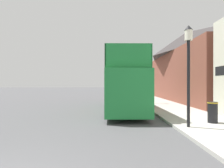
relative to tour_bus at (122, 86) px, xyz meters
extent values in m
plane|color=#4C4C4F|center=(-3.25, 10.21, -1.83)|extent=(144.00, 144.00, 0.00)
cube|color=#ADAAA3|center=(3.83, 7.21, -1.76)|extent=(3.63, 108.00, 0.14)
cube|color=brown|center=(8.65, 8.70, 0.97)|extent=(6.00, 20.74, 5.60)
pyramid|color=#383333|center=(8.65, 8.70, 5.27)|extent=(6.00, 20.74, 2.99)
cube|color=#1E7A38|center=(0.00, -0.13, -0.28)|extent=(2.56, 9.79, 2.55)
cube|color=orange|center=(0.01, -0.61, -0.15)|extent=(2.54, 5.40, 0.45)
cube|color=black|center=(0.00, -0.13, 0.49)|extent=(2.58, 9.01, 0.70)
cube|color=#1E7A38|center=(0.00, -0.13, 1.04)|extent=(2.55, 9.01, 0.10)
cube|color=#1E7A38|center=(-1.19, -0.14, 1.69)|extent=(0.16, 8.99, 1.19)
cube|color=#1E7A38|center=(1.20, -0.11, 1.69)|extent=(0.16, 8.99, 1.19)
cube|color=#1E7A38|center=(0.05, -4.58, 1.69)|extent=(2.46, 0.10, 1.19)
cube|color=#1E7A38|center=(-0.04, 3.68, 1.69)|extent=(2.48, 1.39, 1.19)
cylinder|color=black|center=(-1.14, 2.89, -1.33)|extent=(0.29, 0.99, 0.98)
cylinder|color=black|center=(1.08, 2.91, -1.33)|extent=(0.29, 0.99, 0.98)
cylinder|color=black|center=(-1.08, -2.97, -1.33)|extent=(0.29, 0.99, 0.98)
cylinder|color=black|center=(1.14, -2.95, -1.33)|extent=(0.29, 0.99, 0.98)
cube|color=silver|center=(0.85, 8.33, -1.31)|extent=(1.96, 4.28, 0.69)
cube|color=black|center=(0.85, 8.20, -0.73)|extent=(1.67, 2.08, 0.46)
cylinder|color=black|center=(-0.03, 9.61, -1.51)|extent=(0.22, 0.65, 0.64)
cylinder|color=black|center=(1.65, 9.67, -1.51)|extent=(0.22, 0.65, 0.64)
cylinder|color=black|center=(0.05, 6.99, -1.51)|extent=(0.22, 0.65, 0.64)
cylinder|color=black|center=(1.73, 7.04, -1.51)|extent=(0.22, 0.65, 0.64)
cylinder|color=black|center=(2.55, -5.93, 0.20)|extent=(0.13, 0.13, 3.78)
cylinder|color=silver|center=(2.55, -5.93, 2.32)|extent=(0.32, 0.32, 0.45)
cone|color=black|center=(2.55, -5.93, 2.65)|extent=(0.35, 0.35, 0.22)
cylinder|color=black|center=(2.49, 3.73, 0.32)|extent=(0.13, 0.13, 4.01)
cylinder|color=silver|center=(2.49, 3.73, 2.55)|extent=(0.32, 0.32, 0.45)
cone|color=black|center=(2.49, 3.73, 2.89)|extent=(0.35, 0.35, 0.22)
cylinder|color=black|center=(2.49, 13.39, 0.49)|extent=(0.13, 0.13, 4.35)
cylinder|color=silver|center=(2.49, 13.39, 2.89)|extent=(0.32, 0.32, 0.45)
cone|color=black|center=(2.49, 13.39, 3.22)|extent=(0.35, 0.35, 0.22)
cylinder|color=black|center=(4.07, -5.11, -1.18)|extent=(0.44, 0.44, 1.01)
cylinder|color=#B28E1E|center=(4.07, -5.11, -0.72)|extent=(0.48, 0.48, 0.06)
camera|label=1|loc=(-0.80, -13.56, 0.20)|focal=28.00mm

